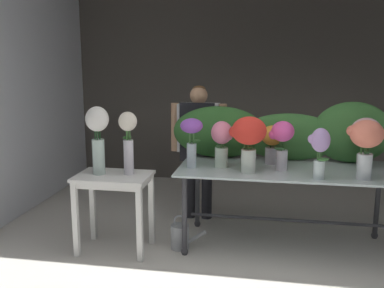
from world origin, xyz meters
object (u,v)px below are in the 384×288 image
(side_table_white, at_px, (114,187))
(vase_violet_dahlias, at_px, (192,135))
(vase_lilac_freesia, at_px, (320,148))
(vase_scarlet_lilies, at_px, (248,136))
(vase_blush_carnations, at_px, (366,137))
(vase_fuchsia_stock, at_px, (282,139))
(vase_cream_lisianthus_tall, at_px, (128,138))
(vase_coral_hydrangea, at_px, (366,141))
(florist, at_px, (199,138))
(display_table_glass, at_px, (286,179))
(vase_rosy_tulips, at_px, (222,141))
(watering_can, at_px, (181,236))
(vase_white_roses_tall, at_px, (98,133))
(vase_sunset_snapdragons, at_px, (272,141))

(side_table_white, bearing_deg, vase_violet_dahlias, 18.66)
(vase_lilac_freesia, bearing_deg, vase_scarlet_lilies, 169.95)
(vase_blush_carnations, distance_m, vase_fuchsia_stock, 0.80)
(vase_cream_lisianthus_tall, bearing_deg, vase_lilac_freesia, -0.43)
(vase_fuchsia_stock, bearing_deg, vase_coral_hydrangea, -14.48)
(vase_fuchsia_stock, bearing_deg, florist, 141.07)
(display_table_glass, relative_size, vase_violet_dahlias, 4.32)
(florist, distance_m, vase_blush_carnations, 1.78)
(florist, distance_m, vase_rosy_tulips, 0.80)
(vase_violet_dahlias, relative_size, watering_can, 1.36)
(side_table_white, xyz_separation_m, watering_can, (0.62, 0.14, -0.51))
(vase_coral_hydrangea, height_order, vase_lilac_freesia, vase_coral_hydrangea)
(vase_white_roses_tall, bearing_deg, florist, 52.03)
(vase_violet_dahlias, bearing_deg, watering_can, -133.13)
(vase_cream_lisianthus_tall, bearing_deg, side_table_white, -160.69)
(vase_sunset_snapdragons, bearing_deg, florist, 149.94)
(vase_rosy_tulips, relative_size, vase_violet_dahlias, 0.94)
(vase_rosy_tulips, xyz_separation_m, vase_blush_carnations, (1.35, 0.17, 0.05))
(side_table_white, bearing_deg, vase_rosy_tulips, 17.07)
(florist, bearing_deg, watering_can, -92.09)
(vase_scarlet_lilies, relative_size, vase_coral_hydrangea, 1.00)
(florist, bearing_deg, side_table_white, -122.66)
(side_table_white, height_order, vase_rosy_tulips, vase_rosy_tulips)
(florist, relative_size, vase_white_roses_tall, 2.38)
(florist, relative_size, watering_can, 4.38)
(display_table_glass, xyz_separation_m, vase_scarlet_lilies, (-0.37, -0.23, 0.45))
(vase_fuchsia_stock, relative_size, vase_white_roses_tall, 0.73)
(florist, bearing_deg, display_table_glass, -33.31)
(vase_violet_dahlias, height_order, vase_lilac_freesia, vase_violet_dahlias)
(side_table_white, distance_m, vase_white_roses_tall, 0.54)
(vase_violet_dahlias, distance_m, vase_white_roses_tall, 0.89)
(vase_fuchsia_stock, bearing_deg, vase_rosy_tulips, 177.24)
(vase_scarlet_lilies, height_order, vase_violet_dahlias, vase_scarlet_lilies)
(vase_scarlet_lilies, height_order, vase_sunset_snapdragons, vase_scarlet_lilies)
(vase_lilac_freesia, bearing_deg, vase_sunset_snapdragons, 129.23)
(display_table_glass, relative_size, vase_sunset_snapdragons, 5.37)
(side_table_white, height_order, vase_white_roses_tall, vase_white_roses_tall)
(vase_blush_carnations, xyz_separation_m, vase_cream_lisianthus_tall, (-2.20, -0.43, -0.01))
(vase_scarlet_lilies, xyz_separation_m, vase_cream_lisianthus_tall, (-1.12, -0.10, -0.03))
(display_table_glass, bearing_deg, vase_rosy_tulips, -173.50)
(vase_blush_carnations, relative_size, vase_coral_hydrangea, 0.94)
(vase_rosy_tulips, xyz_separation_m, vase_cream_lisianthus_tall, (-0.85, -0.26, 0.05))
(vase_white_roses_tall, bearing_deg, vase_rosy_tulips, 15.04)
(display_table_glass, bearing_deg, vase_blush_carnations, 7.92)
(florist, distance_m, vase_scarlet_lilies, 1.08)
(vase_fuchsia_stock, relative_size, vase_sunset_snapdragons, 1.22)
(vase_scarlet_lilies, distance_m, vase_coral_hydrangea, 1.01)
(display_table_glass, bearing_deg, vase_lilac_freesia, -52.50)
(vase_violet_dahlias, distance_m, vase_sunset_snapdragons, 0.82)
(vase_coral_hydrangea, distance_m, vase_white_roses_tall, 2.41)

